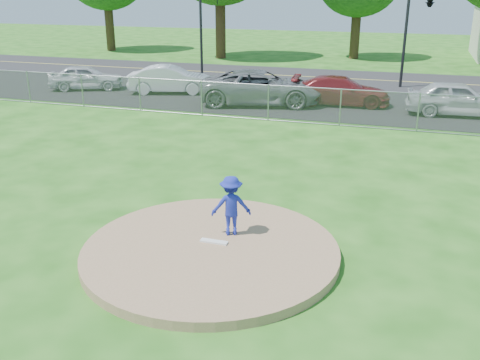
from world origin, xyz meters
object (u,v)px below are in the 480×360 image
object	(u,v)px
pitcher	(231,206)
traffic_cone	(225,93)
parked_car_silver	(86,77)
parked_car_gray	(260,87)
traffic_signal_center	(428,1)
parked_car_darkred	(341,91)
parked_car_pearl	(458,98)
parked_car_white	(170,79)
traffic_signal_left	(204,21)

from	to	relation	value
pitcher	traffic_cone	distance (m)	15.52
parked_car_silver	parked_car_gray	world-z (taller)	parked_car_gray
traffic_signal_center	pitcher	distance (m)	21.92
parked_car_darkred	parked_car_pearl	distance (m)	5.20
parked_car_gray	traffic_signal_center	bearing A→B (deg)	-60.29
parked_car_white	parked_car_gray	world-z (taller)	parked_car_gray
parked_car_darkred	traffic_cone	bearing A→B (deg)	93.01
traffic_signal_left	traffic_signal_center	world-z (taller)	same
traffic_signal_center	parked_car_gray	distance (m)	10.68
traffic_signal_left	parked_car_darkred	xyz separation A→B (m)	(9.22, -5.86, -2.68)
traffic_signal_left	pitcher	xyz separation A→B (m)	(8.97, -21.27, -2.49)
parked_car_silver	parked_car_pearl	xyz separation A→B (m)	(18.97, -0.42, 0.08)
traffic_signal_center	pitcher	xyz separation A→B (m)	(-3.76, -21.27, -3.74)
parked_car_darkred	parked_car_pearl	size ratio (longest dim) A/B	1.06
parked_car_pearl	traffic_signal_left	bearing A→B (deg)	61.32
parked_car_gray	parked_car_pearl	xyz separation A→B (m)	(8.83, 0.39, -0.06)
traffic_signal_left	parked_car_gray	distance (m)	9.23
traffic_signal_center	parked_car_gray	bearing A→B (deg)	-136.09
parked_car_white	parked_car_darkred	bearing A→B (deg)	-108.58
parked_car_white	parked_car_darkred	xyz separation A→B (m)	(8.98, -0.21, -0.05)
parked_car_darkred	traffic_signal_center	bearing A→B (deg)	-36.39
traffic_cone	parked_car_silver	xyz separation A→B (m)	(-8.27, 0.57, 0.27)
parked_car_gray	parked_car_darkred	distance (m)	3.83
parked_car_white	traffic_cone	bearing A→B (deg)	-123.98
traffic_signal_center	parked_car_silver	bearing A→B (deg)	-160.57
parked_car_white	parked_car_gray	bearing A→B (deg)	-120.70
traffic_signal_left	pitcher	world-z (taller)	traffic_signal_left
parked_car_silver	parked_car_white	xyz separation A→B (m)	(4.84, 0.46, 0.05)
traffic_signal_left	parked_car_pearl	distance (m)	16.00
parked_car_silver	traffic_signal_center	bearing A→B (deg)	-94.08
traffic_signal_center	parked_car_darkred	bearing A→B (deg)	-120.95
traffic_signal_center	pitcher	bearing A→B (deg)	-100.03
traffic_cone	parked_car_pearl	distance (m)	10.70
traffic_signal_left	parked_car_darkred	distance (m)	11.25
parked_car_white	parked_car_gray	distance (m)	5.45
parked_car_silver	parked_car_darkred	bearing A→B (deg)	-112.47
parked_car_silver	parked_car_pearl	bearing A→B (deg)	-114.77
parked_car_silver	traffic_cone	bearing A→B (deg)	-117.47
traffic_cone	parked_car_white	size ratio (longest dim) A/B	0.18
traffic_signal_left	traffic_cone	bearing A→B (deg)	-61.22
traffic_signal_center	traffic_cone	world-z (taller)	traffic_signal_center
parked_car_white	parked_car_darkred	world-z (taller)	parked_car_white
traffic_signal_left	parked_car_darkred	size ratio (longest dim) A/B	1.22
traffic_signal_center	parked_car_pearl	distance (m)	7.76
parked_car_pearl	parked_car_darkred	bearing A→B (deg)	78.37
pitcher	parked_car_pearl	bearing A→B (deg)	-131.77
parked_car_silver	parked_car_pearl	size ratio (longest dim) A/B	0.90
pitcher	parked_car_gray	world-z (taller)	parked_car_gray
traffic_signal_center	parked_car_darkred	world-z (taller)	traffic_signal_center
parked_car_gray	parked_car_white	bearing A→B (deg)	62.35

